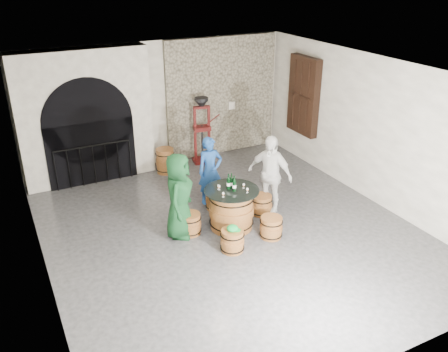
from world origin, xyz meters
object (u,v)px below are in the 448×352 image
wine_bottle_left (229,183)px  wine_bottle_right (231,182)px  person_green (179,196)px  wine_bottle_center (234,185)px  barrel_stool_near_right (271,227)px  corking_press (202,125)px  side_barrel (165,161)px  barrel_stool_right (262,205)px  person_blue (210,171)px  barrel_stool_far (216,200)px  barrel_table (231,209)px  barrel_stool_near_left (232,241)px  barrel_stool_left (190,224)px

wine_bottle_left → wine_bottle_right: size_ratio=1.00×
person_green → wine_bottle_center: 1.10m
barrel_stool_near_right → corking_press: 4.18m
barrel_stool_near_right → side_barrel: 3.95m
barrel_stool_right → wine_bottle_left: (-0.87, -0.13, 0.76)m
person_blue → wine_bottle_left: person_blue is taller
corking_press → wine_bottle_center: bearing=-94.2°
corking_press → wine_bottle_left: bearing=-95.6°
barrel_stool_far → barrel_stool_right: 1.01m
barrel_table → barrel_stool_near_left: 0.89m
barrel_stool_far → person_green: person_green is taller
person_green → wine_bottle_left: size_ratio=5.31×
barrel_stool_far → wine_bottle_right: bearing=-92.5°
barrel_stool_far → barrel_stool_right: (0.77, -0.66, 0.00)m
barrel_stool_right → wine_bottle_center: wine_bottle_center is taller
barrel_stool_far → barrel_stool_near_left: same height
barrel_stool_far → side_barrel: bearing=97.4°
barrel_table → wine_bottle_center: bearing=-69.9°
person_green → barrel_stool_near_right: bearing=-84.1°
wine_bottle_left → wine_bottle_center: 0.15m
barrel_table → side_barrel: size_ratio=1.72×
barrel_table → barrel_stool_left: bearing=169.4°
barrel_stool_near_left → person_blue: (0.48, 1.96, 0.55)m
barrel_stool_near_right → corking_press: size_ratio=0.26×
person_blue → wine_bottle_left: size_ratio=4.72×
barrel_stool_near_right → barrel_stool_near_left: same height
wine_bottle_left → wine_bottle_center: (0.06, -0.14, 0.00)m
barrel_stool_far → side_barrel: side_barrel is taller
barrel_stool_far → person_blue: bearing=85.6°
barrel_table → corking_press: corking_press is taller
barrel_stool_near_left → person_blue: 2.10m
barrel_stool_far → person_blue: person_blue is taller
wine_bottle_right → barrel_stool_left: bearing=174.3°
barrel_stool_near_left → side_barrel: size_ratio=0.71×
person_green → corking_press: bearing=4.2°
barrel_stool_left → wine_bottle_center: bearing=-14.4°
barrel_stool_near_right → side_barrel: (-0.76, 3.88, 0.10)m
barrel_stool_left → side_barrel: size_ratio=0.71×
wine_bottle_left → corking_press: (0.93, 3.32, 0.06)m
barrel_stool_far → barrel_stool_near_right: 1.61m
barrel_stool_far → side_barrel: 2.35m
person_green → wine_bottle_right: (1.07, -0.12, 0.12)m
wine_bottle_center → side_barrel: size_ratio=0.51×
barrel_stool_far → corking_press: corking_press is taller
barrel_stool_right → side_barrel: bearing=109.8°
wine_bottle_left → corking_press: corking_press is taller
barrel_stool_left → barrel_stool_near_right: same height
wine_bottle_right → side_barrel: wine_bottle_right is taller
barrel_stool_far → person_green: bearing=-149.0°
barrel_stool_near_right → wine_bottle_center: wine_bottle_center is taller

